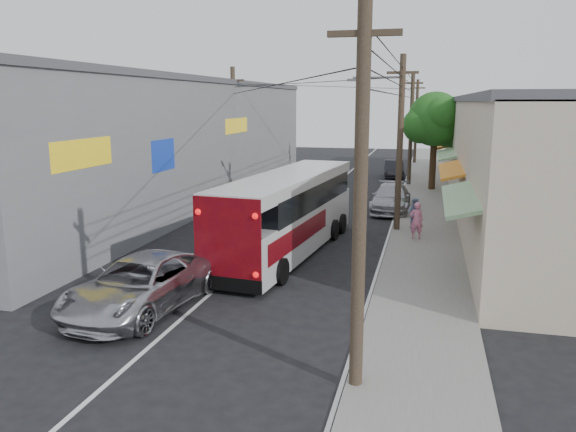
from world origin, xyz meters
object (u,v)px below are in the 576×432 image
(coach_bus, at_px, (289,212))
(parked_car_far, at_px, (394,169))
(parked_car_mid, at_px, (393,193))
(jeepney, at_px, (141,284))
(pedestrian_far, at_px, (414,213))
(pedestrian_near, at_px, (416,220))
(parked_suv, at_px, (391,198))

(coach_bus, relative_size, parked_car_far, 2.71)
(coach_bus, distance_m, parked_car_mid, 12.28)
(jeepney, xyz_separation_m, parked_car_mid, (6.00, 18.95, -0.09))
(parked_car_mid, distance_m, pedestrian_far, 6.72)
(jeepney, distance_m, pedestrian_far, 14.40)
(coach_bus, height_order, pedestrian_near, coach_bus)
(coach_bus, xyz_separation_m, pedestrian_far, (4.76, 5.19, -0.81))
(pedestrian_near, bearing_deg, jeepney, 41.87)
(parked_suv, bearing_deg, pedestrian_near, -76.95)
(parked_suv, xyz_separation_m, pedestrian_far, (1.37, -4.50, 0.11))
(coach_bus, bearing_deg, parked_car_mid, 79.82)
(jeepney, relative_size, pedestrian_far, 3.89)
(pedestrian_far, bearing_deg, jeepney, 82.22)
(pedestrian_far, bearing_deg, coach_bus, 70.46)
(coach_bus, xyz_separation_m, parked_car_far, (2.67, 23.88, -0.96))
(parked_suv, relative_size, parked_car_far, 1.21)
(coach_bus, xyz_separation_m, jeepney, (-2.61, -7.19, -0.87))
(pedestrian_near, relative_size, pedestrian_far, 1.11)
(parked_car_mid, bearing_deg, coach_bus, -112.07)
(parked_car_mid, xyz_separation_m, parked_car_far, (-0.72, 12.11, -0.01))
(parked_suv, distance_m, parked_car_mid, 2.07)
(pedestrian_far, bearing_deg, parked_suv, -50.15)
(parked_car_far, relative_size, pedestrian_near, 2.59)
(parked_suv, relative_size, parked_car_mid, 1.24)
(parked_car_mid, relative_size, pedestrian_far, 2.81)
(coach_bus, distance_m, jeepney, 7.70)
(parked_car_mid, xyz_separation_m, pedestrian_far, (1.37, -6.57, 0.15))
(parked_car_mid, height_order, pedestrian_near, pedestrian_near)
(coach_bus, relative_size, parked_suv, 2.24)
(parked_car_mid, bearing_deg, jeepney, -113.56)
(parked_car_far, height_order, pedestrian_far, pedestrian_far)
(parked_suv, bearing_deg, coach_bus, -109.19)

